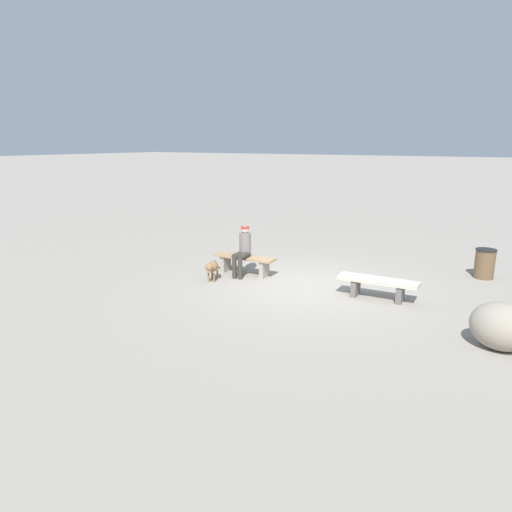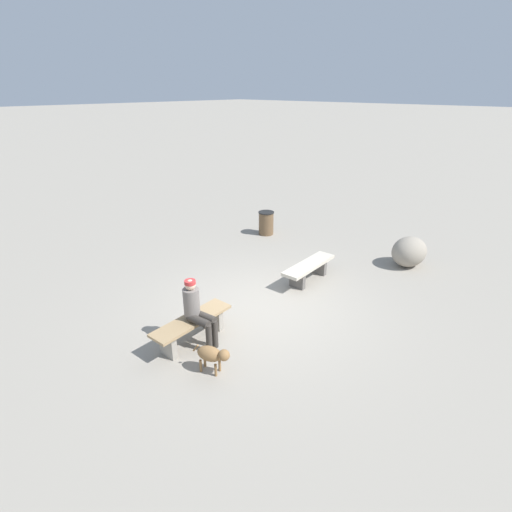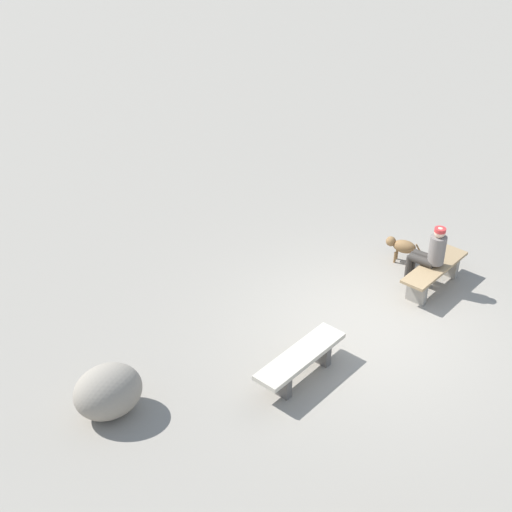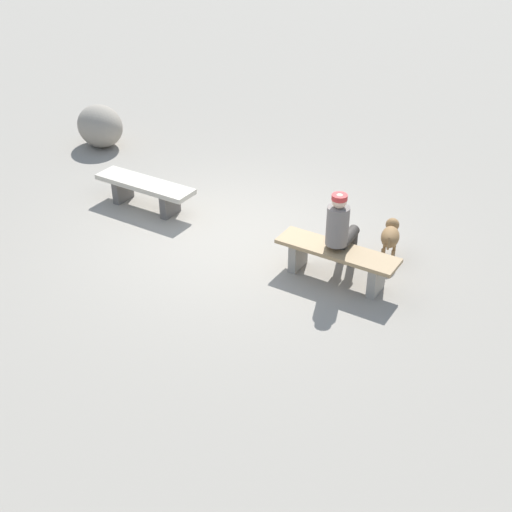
{
  "view_description": "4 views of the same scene",
  "coord_description": "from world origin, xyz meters",
  "px_view_note": "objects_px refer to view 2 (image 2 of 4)",
  "views": [
    {
      "loc": [
        -4.48,
        9.4,
        3.29
      ],
      "look_at": [
        1.09,
        0.36,
        0.66
      ],
      "focal_mm": 32.48,
      "sensor_mm": 36.0,
      "label": 1
    },
    {
      "loc": [
        5.44,
        4.84,
        4.34
      ],
      "look_at": [
        -0.7,
        -0.8,
        0.74
      ],
      "focal_mm": 27.67,
      "sensor_mm": 36.0,
      "label": 2
    },
    {
      "loc": [
        -7.99,
        -5.26,
        7.18
      ],
      "look_at": [
        -0.68,
        1.95,
        0.83
      ],
      "focal_mm": 49.38,
      "sensor_mm": 36.0,
      "label": 3
    },
    {
      "loc": [
        5.07,
        -6.78,
        4.9
      ],
      "look_at": [
        0.97,
        -0.88,
        0.47
      ],
      "focal_mm": 46.7,
      "sensor_mm": 36.0,
      "label": 4
    }
  ],
  "objects_px": {
    "dog": "(212,355)",
    "bench_left": "(309,268)",
    "trash_bin": "(266,223)",
    "seated_person": "(197,309)",
    "boulder": "(409,252)",
    "bench_right": "(192,325)"
  },
  "relations": [
    {
      "from": "dog",
      "to": "seated_person",
      "type": "bearing_deg",
      "value": 136.0
    },
    {
      "from": "boulder",
      "to": "bench_left",
      "type": "bearing_deg",
      "value": -29.91
    },
    {
      "from": "trash_bin",
      "to": "bench_left",
      "type": "bearing_deg",
      "value": 58.77
    },
    {
      "from": "bench_left",
      "to": "boulder",
      "type": "distance_m",
      "value": 2.84
    },
    {
      "from": "bench_left",
      "to": "bench_right",
      "type": "xyz_separation_m",
      "value": [
        3.48,
        -0.11,
        0.01
      ]
    },
    {
      "from": "bench_left",
      "to": "seated_person",
      "type": "bearing_deg",
      "value": -2.8
    },
    {
      "from": "dog",
      "to": "bench_left",
      "type": "bearing_deg",
      "value": 82.73
    },
    {
      "from": "seated_person",
      "to": "dog",
      "type": "distance_m",
      "value": 0.95
    },
    {
      "from": "seated_person",
      "to": "trash_bin",
      "type": "height_order",
      "value": "seated_person"
    },
    {
      "from": "dog",
      "to": "boulder",
      "type": "bearing_deg",
      "value": 65.19
    },
    {
      "from": "trash_bin",
      "to": "seated_person",
      "type": "bearing_deg",
      "value": 29.32
    },
    {
      "from": "bench_left",
      "to": "seated_person",
      "type": "xyz_separation_m",
      "value": [
        3.44,
        0.01,
        0.38
      ]
    },
    {
      "from": "bench_right",
      "to": "bench_left",
      "type": "bearing_deg",
      "value": 175.24
    },
    {
      "from": "seated_person",
      "to": "boulder",
      "type": "bearing_deg",
      "value": 159.45
    },
    {
      "from": "bench_left",
      "to": "trash_bin",
      "type": "distance_m",
      "value": 3.41
    },
    {
      "from": "bench_right",
      "to": "seated_person",
      "type": "height_order",
      "value": "seated_person"
    },
    {
      "from": "bench_left",
      "to": "dog",
      "type": "xyz_separation_m",
      "value": [
        3.81,
        0.81,
        0.02
      ]
    },
    {
      "from": "trash_bin",
      "to": "bench_right",
      "type": "bearing_deg",
      "value": 28.14
    },
    {
      "from": "bench_left",
      "to": "boulder",
      "type": "bearing_deg",
      "value": 147.12
    },
    {
      "from": "dog",
      "to": "trash_bin",
      "type": "distance_m",
      "value": 6.7
    },
    {
      "from": "bench_right",
      "to": "trash_bin",
      "type": "height_order",
      "value": "trash_bin"
    },
    {
      "from": "seated_person",
      "to": "trash_bin",
      "type": "bearing_deg",
      "value": -157.84
    }
  ]
}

